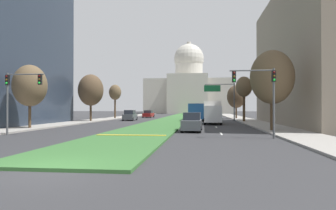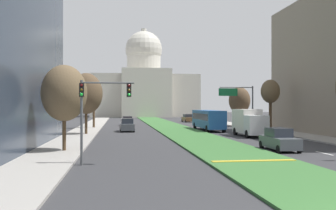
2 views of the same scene
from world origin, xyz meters
TOP-DOWN VIEW (x-y plane):
  - ground_plane at (0.00, 58.50)m, footprint 260.00×260.00m
  - grass_median at (0.00, 52.65)m, footprint 6.04×105.30m
  - median_curb_nose at (0.00, 12.74)m, footprint 5.44×0.50m
  - lane_dashes_right at (7.12, 34.67)m, footprint 0.16×34.76m
  - sidewalk_left at (-13.21, 46.80)m, footprint 4.00×105.30m
  - sidewalk_right at (13.21, 46.80)m, footprint 4.00×105.30m
  - midrise_block_right at (21.94, 30.68)m, footprint 13.46×29.61m
  - capitol_building at (0.00, 116.16)m, footprint 34.90×26.24m
  - traffic_light_near_left at (-9.87, 13.38)m, footprint 3.34×0.35m
  - traffic_light_near_right at (9.87, 12.82)m, footprint 3.34×0.35m
  - overhead_guide_sign at (9.03, 42.16)m, footprint 5.21×0.20m
  - street_tree_left_near at (-12.69, 19.98)m, footprint 3.52×3.52m
  - street_tree_right_near at (12.06, 19.41)m, footprint 4.09×4.09m
  - street_tree_left_mid at (-12.50, 37.10)m, footprint 4.07×4.07m
  - street_tree_right_mid at (12.02, 38.43)m, footprint 2.57×2.57m
  - street_tree_left_far at (-12.47, 50.79)m, footprint 2.53×2.53m
  - street_tree_right_far at (12.39, 52.54)m, footprint 3.73×3.73m
  - sedan_lead_stopped at (4.50, 18.97)m, footprint 1.97×4.64m
  - sedan_midblock at (-7.33, 42.63)m, footprint 2.03×4.64m
  - sedan_distant at (-6.88, 58.81)m, footprint 2.15×4.60m
  - sedan_far_horizon at (6.72, 71.19)m, footprint 2.16×4.71m
  - box_truck_delivery at (6.88, 32.58)m, footprint 2.40×6.40m
  - city_bus at (4.49, 43.26)m, footprint 2.62×11.00m

SIDE VIEW (x-z plane):
  - ground_plane at x=0.00m, z-range 0.00..0.00m
  - lane_dashes_right at x=7.12m, z-range 0.00..0.01m
  - grass_median at x=0.00m, z-range 0.00..0.14m
  - sidewalk_left at x=-13.21m, z-range 0.00..0.15m
  - sidewalk_right at x=13.21m, z-range 0.00..0.15m
  - median_curb_nose at x=0.00m, z-range 0.14..0.18m
  - sedan_distant at x=-6.88m, z-range -0.05..1.64m
  - sedan_far_horizon at x=6.72m, z-range -0.06..1.70m
  - sedan_lead_stopped at x=4.50m, z-range -0.06..1.76m
  - sedan_midblock at x=-7.33m, z-range -0.07..1.79m
  - box_truck_delivery at x=6.88m, z-range 0.08..3.28m
  - city_bus at x=4.49m, z-range 0.29..3.24m
  - traffic_light_near_left at x=-9.87m, z-range 1.20..6.40m
  - traffic_light_near_right at x=9.87m, z-range 1.20..6.40m
  - street_tree_right_far at x=12.39m, z-range 1.09..7.97m
  - street_tree_left_near at x=-12.69m, z-range 1.20..8.02m
  - overhead_guide_sign at x=9.03m, z-range 1.38..7.88m
  - street_tree_left_mid at x=-12.50m, z-range 1.29..8.98m
  - street_tree_right_near at x=12.06m, z-range 1.30..9.04m
  - street_tree_left_far at x=-12.47m, z-range 1.86..8.93m
  - street_tree_right_mid at x=12.02m, z-range 1.88..9.08m
  - midrise_block_right at x=21.94m, z-range 0.00..17.71m
  - capitol_building at x=0.00m, z-range -5.24..24.77m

